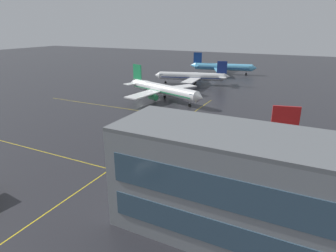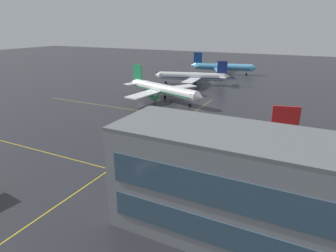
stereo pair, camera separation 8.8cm
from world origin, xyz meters
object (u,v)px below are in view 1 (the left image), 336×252
airliner_far_right_stand (222,67)px  airliner_third_row (162,89)px  airliner_far_left_stand (192,76)px

airliner_far_right_stand → airliner_third_row: bearing=-91.7°
airliner_third_row → airliner_far_right_stand: 70.56m
airliner_far_left_stand → airliner_far_right_stand: 37.06m
airliner_far_left_stand → airliner_far_right_stand: size_ratio=0.93×
airliner_third_row → airliner_far_right_stand: (2.09, 70.53, -0.03)m
airliner_far_left_stand → airliner_third_row: bearing=-87.1°
airliner_far_left_stand → airliner_far_right_stand: (3.81, 36.86, 0.23)m
airliner_far_left_stand → airliner_far_right_stand: bearing=84.1°
airliner_far_left_stand → airliner_far_right_stand: airliner_far_right_stand is taller
airliner_third_row → airliner_far_right_stand: bearing=88.3°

